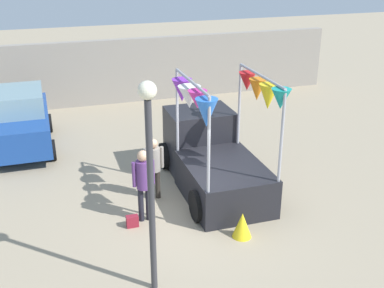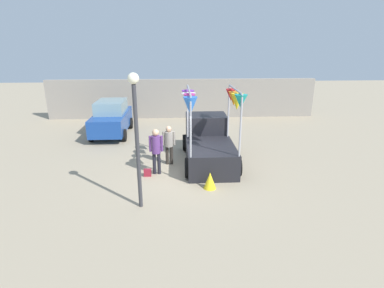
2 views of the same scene
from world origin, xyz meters
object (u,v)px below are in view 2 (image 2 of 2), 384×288
at_px(person_vendor, 169,142).
at_px(street_lamp, 136,124).
at_px(person_customer, 156,147).
at_px(parked_car, 112,118).
at_px(vendor_truck, 208,140).
at_px(handbag, 148,173).
at_px(folded_kite_bundle_sunflower, 210,180).

xyz_separation_m(person_vendor, street_lamp, (-0.84, -3.44, 1.66)).
bearing_deg(person_customer, parked_car, 116.56).
bearing_deg(parked_car, person_vendor, -54.63).
distance_m(vendor_truck, handbag, 3.02).
bearing_deg(person_customer, street_lamp, -98.48).
distance_m(person_customer, handbag, 1.04).
relative_size(person_customer, handbag, 6.45).
height_order(vendor_truck, person_customer, vendor_truck).
bearing_deg(handbag, parked_car, 112.86).
bearing_deg(folded_kite_bundle_sunflower, parked_car, 124.21).
distance_m(person_vendor, street_lamp, 3.91).
bearing_deg(street_lamp, person_vendor, 76.32).
bearing_deg(vendor_truck, parked_car, 139.29).
bearing_deg(vendor_truck, folded_kite_bundle_sunflower, -94.51).
bearing_deg(street_lamp, handbag, 89.57).
height_order(vendor_truck, handbag, vendor_truck).
bearing_deg(handbag, folded_kite_bundle_sunflower, -27.06).
relative_size(vendor_truck, person_customer, 2.25).
relative_size(vendor_truck, handbag, 14.52).
distance_m(person_customer, street_lamp, 2.94).
distance_m(person_vendor, handbag, 1.67).
distance_m(vendor_truck, street_lamp, 4.86).
xyz_separation_m(parked_car, person_customer, (2.77, -5.55, 0.16)).
relative_size(person_vendor, handbag, 5.91).
height_order(vendor_truck, parked_car, vendor_truck).
xyz_separation_m(parked_car, person_vendor, (3.24, -4.57, 0.05)).
relative_size(person_customer, folded_kite_bundle_sunflower, 3.01).
relative_size(person_vendor, folded_kite_bundle_sunflower, 2.76).
bearing_deg(person_vendor, handbag, -124.83).
relative_size(parked_car, handbag, 14.29).
bearing_deg(parked_car, handbag, -67.14).
xyz_separation_m(person_customer, folded_kite_bundle_sunflower, (1.92, -1.36, -0.80)).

